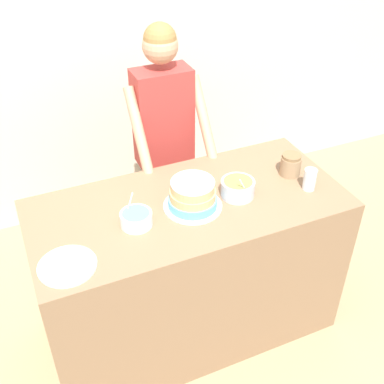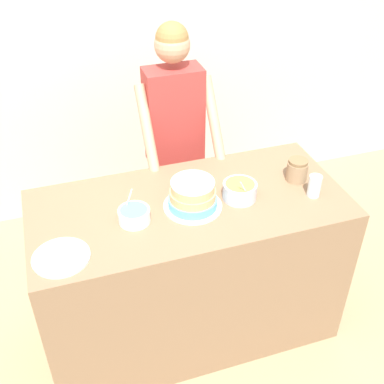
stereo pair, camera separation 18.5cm
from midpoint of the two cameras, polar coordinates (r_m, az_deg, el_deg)
name	(u,v)px [view 2 (the right image)]	position (r m, az deg, el deg)	size (l,w,h in m)	color
ground_plane	(210,373)	(2.90, 4.15, -20.72)	(14.00, 14.00, 0.00)	tan
wall_back	(126,43)	(3.51, -6.28, 17.17)	(10.00, 0.05, 2.60)	beige
counter	(190,268)	(2.75, 1.66, -9.10)	(1.63, 0.75, 0.94)	#8C6B4C
person_baker	(175,128)	(2.93, -0.25, 7.59)	(0.46, 0.45, 1.66)	#2D2D38
cake	(193,196)	(2.38, 2.31, -0.50)	(0.30, 0.30, 0.15)	silver
frosting_bowl_olive	(240,190)	(2.47, 7.81, 0.14)	(0.17, 0.17, 0.15)	silver
frosting_bowl_blue	(134,215)	(2.31, -4.60, -2.79)	(0.15, 0.15, 0.15)	white
drinking_glass	(314,186)	(2.56, 16.33, 0.63)	(0.07, 0.07, 0.12)	silver
ceramic_plate	(61,257)	(2.19, -12.91, -7.63)	(0.26, 0.26, 0.01)	white
stoneware_jar	(297,170)	(2.66, 14.31, 2.47)	(0.11, 0.11, 0.12)	#9E7F5B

